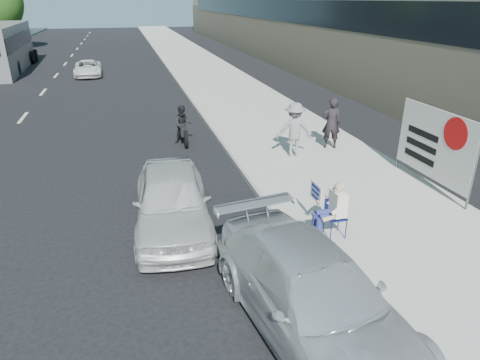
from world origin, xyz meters
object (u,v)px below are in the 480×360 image
object	(u,v)px
parked_sedan	(312,294)
white_sedan_near	(172,200)
motorcycle	(183,126)
protest_banner	(435,144)
jogger	(294,130)
white_sedan_far	(88,68)
bus	(3,48)
seated_protester	(331,207)
pedestrian_woman	(331,123)

from	to	relation	value
parked_sedan	white_sedan_near	distance (m)	4.38
parked_sedan	motorcycle	size ratio (longest dim) A/B	2.35
protest_banner	jogger	bearing A→B (deg)	128.70
white_sedan_far	bus	xyz separation A→B (m)	(-6.09, 4.23, 1.10)
jogger	protest_banner	xyz separation A→B (m)	(2.72, -3.39, 0.35)
jogger	motorcycle	distance (m)	4.36
motorcycle	white_sedan_far	bearing A→B (deg)	107.98
seated_protester	motorcycle	world-z (taller)	seated_protester
pedestrian_woman	white_sedan_far	world-z (taller)	pedestrian_woman
bus	protest_banner	bearing A→B (deg)	-61.20
seated_protester	parked_sedan	distance (m)	2.90
protest_banner	bus	size ratio (longest dim) A/B	0.25
seated_protester	white_sedan_near	xyz separation A→B (m)	(-3.30, 1.54, -0.15)
motorcycle	bus	size ratio (longest dim) A/B	0.17
seated_protester	motorcycle	size ratio (longest dim) A/B	0.64
pedestrian_woman	white_sedan_far	size ratio (longest dim) A/B	0.46
white_sedan_near	bus	size ratio (longest dim) A/B	0.35
bus	white_sedan_far	bearing A→B (deg)	-37.33
jogger	pedestrian_woman	bearing A→B (deg)	-150.09
white_sedan_near	protest_banner	bearing A→B (deg)	6.16
seated_protester	protest_banner	world-z (taller)	protest_banner
seated_protester	pedestrian_woman	distance (m)	6.26
bus	seated_protester	bearing A→B (deg)	-68.97
protest_banner	white_sedan_near	world-z (taller)	protest_banner
motorcycle	bus	distance (m)	23.38
motorcycle	bus	world-z (taller)	bus
seated_protester	protest_banner	bearing A→B (deg)	24.78
pedestrian_woman	motorcycle	bearing A→B (deg)	-9.57
seated_protester	parked_sedan	world-z (taller)	seated_protester
white_sedan_far	white_sedan_near	bearing A→B (deg)	-83.64
parked_sedan	white_sedan_far	size ratio (longest dim) A/B	1.25
parked_sedan	white_sedan_near	bearing A→B (deg)	106.15
protest_banner	motorcycle	xyz separation A→B (m)	(-6.04, 6.19, -0.76)
protest_banner	parked_sedan	bearing A→B (deg)	-141.79
parked_sedan	white_sedan_far	world-z (taller)	parked_sedan
white_sedan_far	motorcycle	bearing A→B (deg)	-76.87
parked_sedan	motorcycle	bearing A→B (deg)	85.62
seated_protester	pedestrian_woman	world-z (taller)	pedestrian_woman
motorcycle	pedestrian_woman	bearing A→B (deg)	-22.48
jogger	white_sedan_near	bearing A→B (deg)	53.12
seated_protester	white_sedan_near	world-z (taller)	seated_protester
pedestrian_woman	bus	xyz separation A→B (m)	(-15.34, 23.23, 0.59)
white_sedan_near	motorcycle	bearing A→B (deg)	84.02
jogger	bus	size ratio (longest dim) A/B	0.15
bus	parked_sedan	bearing A→B (deg)	-73.07
seated_protester	bus	size ratio (longest dim) A/B	0.11
jogger	parked_sedan	bearing A→B (deg)	84.51
pedestrian_woman	parked_sedan	bearing A→B (deg)	78.51
parked_sedan	motorcycle	distance (m)	10.46
pedestrian_woman	bus	distance (m)	27.84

